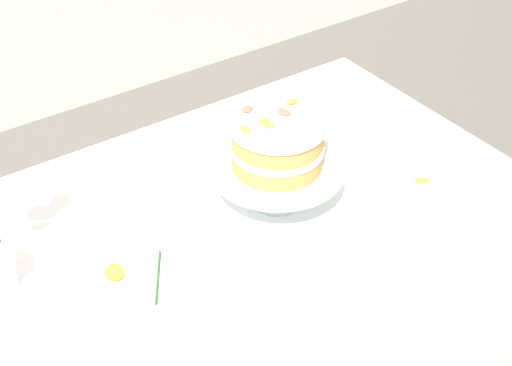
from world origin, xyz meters
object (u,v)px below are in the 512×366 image
(dining_table, at_px, (246,283))
(teacup, at_px, (382,262))
(cake_stand, at_px, (277,171))
(layer_cake, at_px, (277,143))
(fallen_rose, at_px, (117,273))

(dining_table, xyz_separation_m, teacup, (0.18, -0.20, 0.12))
(cake_stand, distance_m, layer_cake, 0.07)
(cake_stand, xyz_separation_m, layer_cake, (-0.00, 0.00, 0.07))
(teacup, bearing_deg, dining_table, 132.27)
(dining_table, bearing_deg, fallen_rose, 163.59)
(fallen_rose, bearing_deg, dining_table, -16.41)
(dining_table, height_order, cake_stand, cake_stand)
(dining_table, relative_size, teacup, 10.52)
(teacup, height_order, fallen_rose, teacup)
(layer_cake, height_order, teacup, layer_cake)
(fallen_rose, bearing_deg, layer_cake, 3.00)
(cake_stand, height_order, teacup, cake_stand)
(teacup, bearing_deg, layer_cake, 97.36)
(teacup, bearing_deg, cake_stand, 97.36)
(layer_cake, bearing_deg, cake_stand, -70.36)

